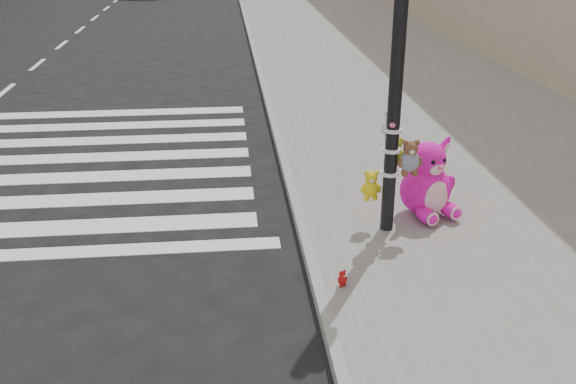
{
  "coord_description": "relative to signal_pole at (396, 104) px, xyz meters",
  "views": [
    {
      "loc": [
        0.64,
        -5.3,
        3.75
      ],
      "look_at": [
        1.34,
        1.67,
        0.75
      ],
      "focal_mm": 40.0,
      "sensor_mm": 36.0,
      "label": 1
    }
  ],
  "objects": [
    {
      "name": "ground",
      "position": [
        -2.62,
        -1.81,
        -1.75
      ],
      "size": [
        120.0,
        120.0,
        0.0
      ],
      "primitive_type": "plane",
      "color": "black",
      "rests_on": "ground"
    },
    {
      "name": "red_teddy",
      "position": [
        -0.82,
        -1.31,
        -1.52
      ],
      "size": [
        0.15,
        0.14,
        0.18
      ],
      "primitive_type": null,
      "rotation": [
        0.0,
        0.0,
        0.52
      ],
      "color": "red",
      "rests_on": "sidewalk_near"
    },
    {
      "name": "sidewalk_near",
      "position": [
        2.38,
        8.19,
        -1.68
      ],
      "size": [
        7.0,
        80.0,
        0.14
      ],
      "primitive_type": "cube",
      "color": "slate",
      "rests_on": "ground"
    },
    {
      "name": "signal_pole",
      "position": [
        0.0,
        0.0,
        0.0
      ],
      "size": [
        0.71,
        0.48,
        4.0
      ],
      "color": "black",
      "rests_on": "sidewalk_near"
    },
    {
      "name": "pink_bunny",
      "position": [
        0.59,
        0.36,
        -1.18
      ],
      "size": [
        0.87,
        0.94,
        1.05
      ],
      "rotation": [
        0.0,
        0.0,
        0.37
      ],
      "color": "#F614B6",
      "rests_on": "sidewalk_near"
    },
    {
      "name": "curb_edge",
      "position": [
        -1.07,
        8.19,
        -1.68
      ],
      "size": [
        0.12,
        80.0,
        0.15
      ],
      "primitive_type": "cube",
      "color": "gray",
      "rests_on": "ground"
    }
  ]
}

